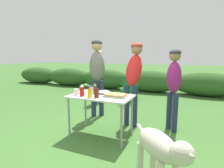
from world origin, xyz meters
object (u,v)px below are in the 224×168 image
object	(u,v)px
mixing_bowl	(104,92)
camp_chair_green_behind_table	(129,88)
food_tray	(115,96)
bbq_sauce_bottle	(96,92)
mayo_bottle	(91,90)
standing_person_in_navy_coat	(134,72)
plate_stack	(86,92)
ketchup_bottle	(82,90)
mustard_bottle	(90,93)
standing_person_in_olive_jacket	(174,81)
dog	(160,150)
folding_table	(101,100)
standing_person_in_gray_fleece	(99,72)
standing_person_in_red_jacket	(97,69)
beer_bottle	(95,89)
paper_cup_stack	(76,92)

from	to	relation	value
mixing_bowl	camp_chair_green_behind_table	bearing A→B (deg)	95.90
food_tray	bbq_sauce_bottle	size ratio (longest dim) A/B	2.00
mayo_bottle	standing_person_in_navy_coat	world-z (taller)	standing_person_in_navy_coat
food_tray	plate_stack	size ratio (longest dim) A/B	1.56
mayo_bottle	ketchup_bottle	bearing A→B (deg)	-150.74
mustard_bottle	standing_person_in_olive_jacket	bearing A→B (deg)	38.31
mixing_bowl	dog	size ratio (longest dim) A/B	0.32
bbq_sauce_bottle	mayo_bottle	bearing A→B (deg)	154.01
ketchup_bottle	mustard_bottle	bearing A→B (deg)	-17.53
standing_person_in_navy_coat	dog	xyz separation A→B (m)	(0.80, -1.73, -0.61)
folding_table	camp_chair_green_behind_table	bearing A→B (deg)	96.16
plate_stack	mustard_bottle	size ratio (longest dim) A/B	1.35
mayo_bottle	dog	bearing A→B (deg)	-34.08
standing_person_in_gray_fleece	mayo_bottle	bearing A→B (deg)	-117.38
plate_stack	camp_chair_green_behind_table	bearing A→B (deg)	87.58
camp_chair_green_behind_table	standing_person_in_navy_coat	bearing A→B (deg)	-98.34
standing_person_in_olive_jacket	dog	world-z (taller)	standing_person_in_olive_jacket
plate_stack	dog	bearing A→B (deg)	-34.43
plate_stack	standing_person_in_red_jacket	xyz separation A→B (m)	(-0.20, 0.84, 0.38)
standing_person_in_navy_coat	dog	bearing A→B (deg)	-58.54
ketchup_bottle	mixing_bowl	bearing A→B (deg)	53.14
mixing_bowl	mustard_bottle	bearing A→B (deg)	-98.89
food_tray	camp_chair_green_behind_table	bearing A→B (deg)	102.54
mustard_bottle	standing_person_in_olive_jacket	xyz separation A→B (m)	(1.23, 0.97, 0.14)
standing_person_in_red_jacket	dog	world-z (taller)	standing_person_in_red_jacket
mustard_bottle	standing_person_in_navy_coat	size ratio (longest dim) A/B	0.11
mixing_bowl	mustard_bottle	distance (m)	0.40
plate_stack	bbq_sauce_bottle	world-z (taller)	bbq_sauce_bottle
mixing_bowl	camp_chair_green_behind_table	world-z (taller)	camp_chair_green_behind_table
ketchup_bottle	mustard_bottle	size ratio (longest dim) A/B	1.13
beer_bottle	standing_person_in_olive_jacket	size ratio (longest dim) A/B	0.13
folding_table	paper_cup_stack	size ratio (longest dim) A/B	10.08
mustard_bottle	camp_chair_green_behind_table	size ratio (longest dim) A/B	0.22
mixing_bowl	bbq_sauce_bottle	size ratio (longest dim) A/B	1.24
dog	paper_cup_stack	bearing A→B (deg)	-70.46
ketchup_bottle	camp_chair_green_behind_table	world-z (taller)	ketchup_bottle
ketchup_bottle	standing_person_in_gray_fleece	size ratio (longest dim) A/B	0.13
standing_person_in_olive_jacket	camp_chair_green_behind_table	size ratio (longest dim) A/B	1.86
folding_table	standing_person_in_navy_coat	distance (m)	0.96
bbq_sauce_bottle	standing_person_in_olive_jacket	xyz separation A→B (m)	(1.14, 0.90, 0.14)
ketchup_bottle	standing_person_in_gray_fleece	distance (m)	2.37
standing_person_in_navy_coat	standing_person_in_olive_jacket	xyz separation A→B (m)	(0.77, -0.02, -0.13)
plate_stack	ketchup_bottle	world-z (taller)	ketchup_bottle
plate_stack	folding_table	bearing A→B (deg)	-12.57
paper_cup_stack	standing_person_in_navy_coat	bearing A→B (deg)	49.13
bbq_sauce_bottle	dog	xyz separation A→B (m)	(1.17, -0.82, -0.34)
mustard_bottle	standing_person_in_navy_coat	distance (m)	1.12
standing_person_in_olive_jacket	camp_chair_green_behind_table	world-z (taller)	standing_person_in_olive_jacket
beer_bottle	food_tray	bearing A→B (deg)	-8.25
mayo_bottle	standing_person_in_gray_fleece	world-z (taller)	standing_person_in_gray_fleece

